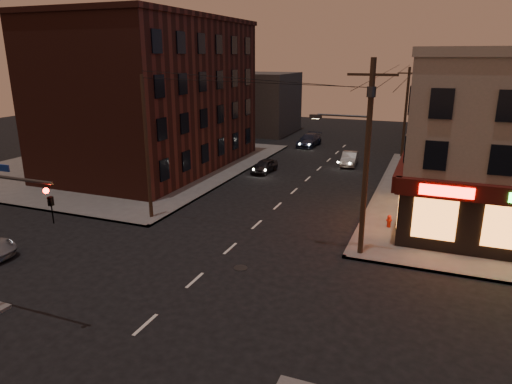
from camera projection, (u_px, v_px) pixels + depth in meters
The scene contains 13 objects.
ground at pixel (195, 280), 21.60m from camera, with size 120.00×120.00×0.00m, color black.
sidewalk_nw at pixel (128, 163), 44.86m from camera, with size 24.00×28.00×0.15m, color #514F4C.
brick_apartment at pixel (154, 96), 41.74m from camera, with size 12.00×20.00×13.00m, color #421C15.
bg_building_ne_a at pixel (478, 120), 49.47m from camera, with size 10.00×12.00×7.00m, color #3F3D3A.
bg_building_nw at pixel (260, 103), 62.44m from camera, with size 9.00×10.00×8.00m, color #3F3D3A.
bg_building_ne_b at pixel (455, 110), 62.79m from camera, with size 8.00×8.00×6.00m, color #3F3D3A.
utility_pole_main at pixel (365, 149), 22.75m from camera, with size 4.20×0.44×10.00m.
utility_pole_far at pixel (406, 113), 46.35m from camera, with size 0.26×0.26×9.00m, color #382619.
utility_pole_west at pixel (147, 149), 28.46m from camera, with size 0.24×0.24×9.00m, color #382619.
sedan_near at pixel (264, 166), 41.42m from camera, with size 1.42×3.53×1.20m, color black.
sedan_mid at pixel (349, 159), 44.16m from camera, with size 1.38×3.95×1.30m, color slate.
sedan_far at pixel (309, 140), 53.44m from camera, with size 1.98×4.88×1.42m, color #1C2338.
fire_hydrant at pixel (389, 220), 27.80m from camera, with size 0.35×0.35×0.78m.
Camera 1 is at (9.90, -17.04, 10.21)m, focal length 32.00 mm.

